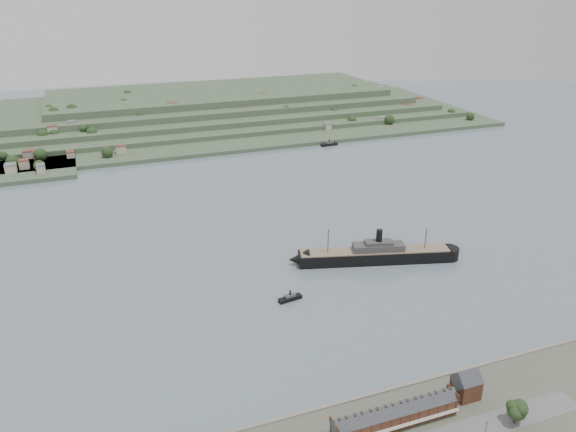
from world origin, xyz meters
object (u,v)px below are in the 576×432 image
object	(u,v)px
gabled_building	(466,384)
steamship	(371,255)
tugboat	(290,298)
terrace_row	(395,415)
fig_tree	(518,410)

from	to	relation	value
gabled_building	steamship	world-z (taller)	steamship
tugboat	terrace_row	bearing A→B (deg)	-87.14
fig_tree	gabled_building	bearing A→B (deg)	114.68
gabled_building	fig_tree	distance (m)	23.05
steamship	fig_tree	size ratio (longest dim) A/B	10.11
tugboat	fig_tree	world-z (taller)	fig_tree
steamship	fig_tree	world-z (taller)	steamship
gabled_building	terrace_row	bearing A→B (deg)	-173.88
terrace_row	tugboat	size ratio (longest dim) A/B	3.80
terrace_row	tugboat	xyz separation A→B (m)	(-5.38, 107.76, -5.28)
gabled_building	steamship	xyz separation A→B (m)	(22.85, 129.81, -3.19)
gabled_building	steamship	size ratio (longest dim) A/B	0.13
gabled_building	fig_tree	size ratio (longest dim) A/B	1.29
tugboat	fig_tree	distance (m)	135.47
steamship	tugboat	world-z (taller)	steamship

